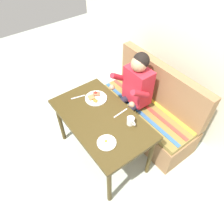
# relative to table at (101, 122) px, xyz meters

# --- Properties ---
(ground_plane) EXTENTS (8.00, 8.00, 0.00)m
(ground_plane) POSITION_rel_table_xyz_m (0.00, 0.00, -0.65)
(ground_plane) COLOR #AAB5A5
(back_wall) EXTENTS (4.40, 0.10, 2.60)m
(back_wall) POSITION_rel_table_xyz_m (0.00, 1.27, 0.65)
(back_wall) COLOR beige
(back_wall) RESTS_ON ground
(table) EXTENTS (1.20, 0.70, 0.73)m
(table) POSITION_rel_table_xyz_m (0.00, 0.00, 0.00)
(table) COLOR #403215
(table) RESTS_ON ground
(couch) EXTENTS (1.44, 0.56, 1.00)m
(couch) POSITION_rel_table_xyz_m (0.00, 0.76, -0.32)
(couch) COLOR olive
(couch) RESTS_ON ground
(person) EXTENTS (0.45, 0.61, 1.21)m
(person) POSITION_rel_table_xyz_m (-0.14, 0.59, 0.09)
(person) COLOR red
(person) RESTS_ON ground
(plate_breakfast) EXTENTS (0.26, 0.26, 0.05)m
(plate_breakfast) POSITION_rel_table_xyz_m (-0.29, 0.12, 0.09)
(plate_breakfast) COLOR white
(plate_breakfast) RESTS_ON table
(plate_eggs) EXTENTS (0.19, 0.19, 0.04)m
(plate_eggs) POSITION_rel_table_xyz_m (0.31, -0.15, 0.09)
(plate_eggs) COLOR white
(plate_eggs) RESTS_ON table
(coffee_mug) EXTENTS (0.12, 0.08, 0.09)m
(coffee_mug) POSITION_rel_table_xyz_m (0.26, 0.20, 0.13)
(coffee_mug) COLOR white
(coffee_mug) RESTS_ON table
(fork) EXTENTS (0.06, 0.17, 0.00)m
(fork) POSITION_rel_table_xyz_m (-0.43, -0.04, 0.08)
(fork) COLOR silver
(fork) RESTS_ON table
(knife) EXTENTS (0.03, 0.20, 0.00)m
(knife) POSITION_rel_table_xyz_m (0.08, 0.21, 0.08)
(knife) COLOR silver
(knife) RESTS_ON table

